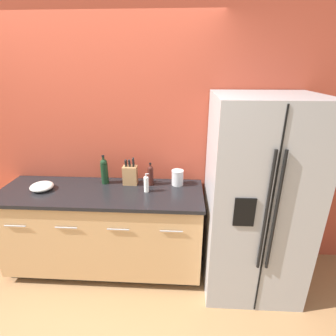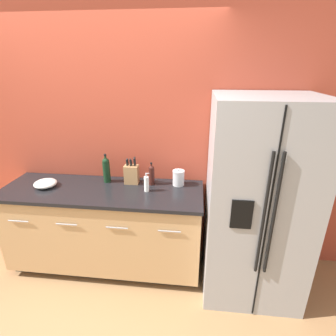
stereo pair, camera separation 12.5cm
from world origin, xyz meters
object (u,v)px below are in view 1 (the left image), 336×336
oil_bottle (150,175)px  steel_canister (178,178)px  soap_dispenser (146,184)px  mixing_bowl (42,186)px  wine_bottle (104,171)px  knife_block (130,175)px  refrigerator (256,199)px

oil_bottle → steel_canister: oil_bottle is taller
soap_dispenser → mixing_bowl: 1.02m
soap_dispenser → mixing_bowl: size_ratio=0.87×
wine_bottle → knife_block: bearing=-1.2°
soap_dispenser → oil_bottle: (0.02, 0.16, 0.03)m
oil_bottle → mixing_bowl: oil_bottle is taller
wine_bottle → oil_bottle: 0.47m
wine_bottle → soap_dispenser: bearing=-20.9°
soap_dispenser → knife_block: bearing=138.2°
mixing_bowl → oil_bottle: bearing=9.4°
oil_bottle → soap_dispenser: bearing=-98.2°
refrigerator → wine_bottle: refrigerator is taller
refrigerator → steel_canister: refrigerator is taller
steel_canister → refrigerator: bearing=-20.0°
refrigerator → mixing_bowl: size_ratio=8.43×
soap_dispenser → steel_canister: soap_dispenser is taller
soap_dispenser → mixing_bowl: bearing=-179.0°
knife_block → oil_bottle: size_ratio=1.20×
refrigerator → oil_bottle: (-0.99, 0.24, 0.11)m
knife_block → steel_canister: bearing=1.1°
soap_dispenser → steel_canister: size_ratio=1.11×
oil_bottle → mixing_bowl: bearing=-170.6°
refrigerator → steel_canister: bearing=160.0°
soap_dispenser → oil_bottle: 0.16m
refrigerator → knife_block: refrigerator is taller
refrigerator → steel_canister: 0.77m
refrigerator → oil_bottle: bearing=166.2°
mixing_bowl → soap_dispenser: bearing=1.0°
steel_canister → mixing_bowl: steel_canister is taller
soap_dispenser → oil_bottle: bearing=81.8°
knife_block → oil_bottle: knife_block is taller
knife_block → refrigerator: bearing=-11.9°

